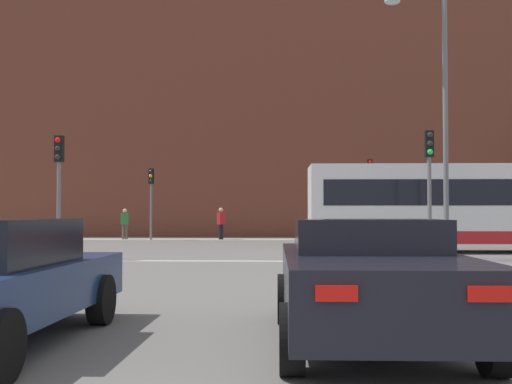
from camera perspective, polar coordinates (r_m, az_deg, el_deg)
The scene contains 13 objects.
stop_line_strip at distance 18.96m, azimuth -1.36°, elevation -6.15°, with size 9.04×0.30×0.01m, color silver.
far_pavement at distance 33.81m, azimuth 0.03°, elevation -4.24°, with size 70.05×2.50×0.01m, color gray.
brick_civic_building at distance 44.45m, azimuth 0.21°, elevation 8.74°, with size 47.66×14.14×20.81m.
car_roadster_right at distance 7.14m, azimuth 10.09°, elevation -7.73°, with size 2.01×4.30×1.36m.
bus_crossing_lead at distance 24.21m, azimuth 17.04°, elevation -1.17°, with size 10.32×2.76×3.12m.
traffic_light_near_right at distance 19.95m, azimuth 15.16°, elevation 1.70°, with size 0.26×0.31×3.90m.
traffic_light_far_right at distance 33.57m, azimuth 10.10°, elevation 0.55°, with size 0.26×0.31×4.17m.
traffic_light_far_left at distance 33.61m, azimuth -9.31°, elevation 0.05°, with size 0.26×0.31×3.71m.
traffic_light_near_left at distance 20.34m, azimuth -17.13°, elevation 1.41°, with size 0.26×0.31×3.76m.
street_lamp_junction at distance 21.02m, azimuth 15.71°, elevation 7.96°, with size 1.96×0.36×8.34m.
pedestrian_waiting at distance 33.72m, azimuth -3.13°, elevation -2.58°, with size 0.41×0.45×1.67m.
pedestrian_walking_east at distance 34.55m, azimuth -11.58°, elevation -2.58°, with size 0.40×0.23×1.63m.
pedestrian_walking_west at distance 34.21m, azimuth 12.07°, elevation -2.59°, with size 0.45×0.42×1.63m.
Camera 1 is at (1.03, -2.22, 1.44)m, focal length 45.00 mm.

